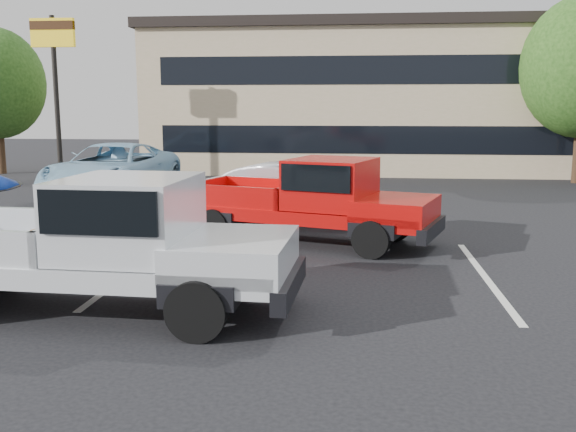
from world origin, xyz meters
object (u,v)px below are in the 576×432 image
at_px(tree_back, 463,73).
at_px(silver_sedan, 290,192).
at_px(motel_sign, 54,54).
at_px(blue_suv, 113,170).
at_px(silver_pickup, 112,237).
at_px(red_pickup, 324,197).

bearing_deg(tree_back, silver_sedan, -111.91).
xyz_separation_m(motel_sign, blue_suv, (3.17, -3.06, -3.83)).
distance_m(silver_pickup, blue_suv, 12.14).
relative_size(tree_back, silver_sedan, 1.67).
bearing_deg(silver_pickup, tree_back, 73.28).
distance_m(silver_pickup, silver_sedan, 7.71).
relative_size(motel_sign, silver_pickup, 1.04).
bearing_deg(motel_sign, red_pickup, -43.36).
height_order(motel_sign, red_pickup, motel_sign).
xyz_separation_m(motel_sign, silver_sedan, (9.21, -6.87, -3.95)).
bearing_deg(blue_suv, red_pickup, -39.37).
bearing_deg(red_pickup, silver_sedan, 127.62).
xyz_separation_m(motel_sign, red_pickup, (10.18, -9.61, -3.69)).
bearing_deg(silver_sedan, red_pickup, -146.28).
distance_m(silver_pickup, red_pickup, 5.47).
distance_m(silver_sedan, blue_suv, 7.14).
xyz_separation_m(tree_back, silver_sedan, (-6.79, -16.87, -3.71)).
relative_size(red_pickup, blue_suv, 0.95).
relative_size(silver_pickup, blue_suv, 0.97).
relative_size(red_pickup, silver_sedan, 1.33).
height_order(motel_sign, blue_suv, motel_sign).
bearing_deg(motel_sign, tree_back, 32.01).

